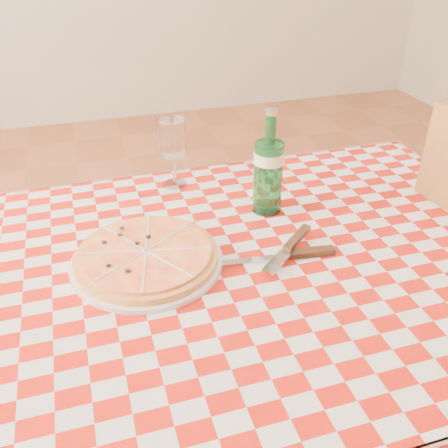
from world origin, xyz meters
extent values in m
cube|color=brown|center=(0.00, 0.00, 0.73)|extent=(1.20, 0.80, 0.04)
cylinder|color=brown|center=(-0.54, 0.34, 0.35)|extent=(0.06, 0.06, 0.71)
cylinder|color=brown|center=(0.54, 0.34, 0.35)|extent=(0.06, 0.06, 0.71)
cube|color=#991309|center=(0.00, 0.00, 0.75)|extent=(1.30, 0.90, 0.01)
cylinder|color=brown|center=(0.55, 0.13, 0.23)|extent=(0.04, 0.04, 0.46)
camera|label=1|loc=(-0.27, -0.75, 1.35)|focal=40.00mm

